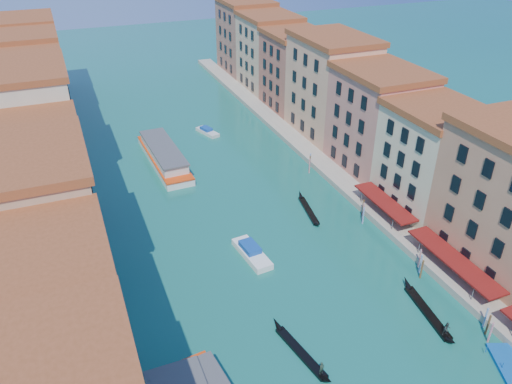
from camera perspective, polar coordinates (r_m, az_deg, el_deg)
left_bank_palazzos at (r=86.07m, az=-23.63°, el=4.74°), size 12.80×128.40×21.00m
right_bank_palazzos at (r=100.10m, az=10.20°, el=10.25°), size 12.80×128.40×21.00m
quay at (r=99.85m, az=5.78°, el=4.77°), size 4.00×140.00×1.00m
restaurant_awnings at (r=69.73m, az=22.00°, el=-7.45°), size 3.20×44.55×3.12m
mooring_poles_right at (r=72.20m, az=16.92°, el=-6.67°), size 1.44×54.24×3.20m
vaporetto_far at (r=96.52m, az=-10.49°, el=4.13°), size 6.00×22.51×3.32m
gondola_fore at (r=57.64m, az=5.15°, el=-17.69°), size 2.82×10.99×2.20m
gondola_right at (r=64.93m, az=19.13°, el=-12.87°), size 2.54×12.00×2.40m
gondola_far at (r=80.72m, az=5.98°, el=-1.98°), size 2.56×10.74×1.53m
motorboat_mid at (r=70.33m, az=-0.52°, el=-6.89°), size 3.34×8.18×1.65m
motorboat_far at (r=108.52m, az=-5.59°, el=6.92°), size 3.86×6.53×1.29m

